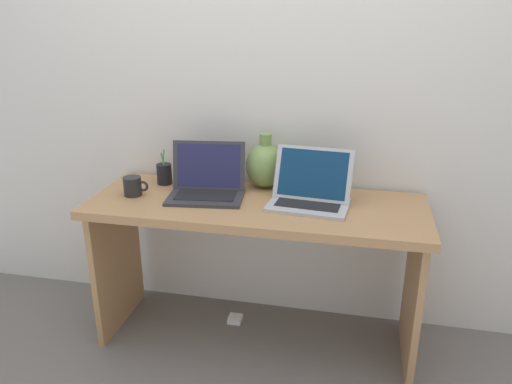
{
  "coord_description": "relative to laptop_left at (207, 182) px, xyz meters",
  "views": [
    {
      "loc": [
        0.43,
        -2.03,
        1.56
      ],
      "look_at": [
        0.0,
        0.0,
        0.79
      ],
      "focal_mm": 34.41,
      "sensor_mm": 36.0,
      "label": 1
    }
  ],
  "objects": [
    {
      "name": "desk",
      "position": [
        0.24,
        -0.05,
        -0.22
      ],
      "size": [
        1.53,
        0.56,
        0.74
      ],
      "color": "#AD7F51",
      "rests_on": "ground"
    },
    {
      "name": "power_brick",
      "position": [
        0.11,
        0.06,
        -0.79
      ],
      "size": [
        0.07,
        0.07,
        0.03
      ],
      "primitive_type": "cube",
      "color": "white",
      "rests_on": "ground"
    },
    {
      "name": "ground_plane",
      "position": [
        0.24,
        -0.05,
        -0.8
      ],
      "size": [
        6.0,
        6.0,
        0.0
      ],
      "primitive_type": "plane",
      "color": "slate"
    },
    {
      "name": "pen_cup",
      "position": [
        -0.26,
        0.11,
        -0.01
      ],
      "size": [
        0.07,
        0.07,
        0.17
      ],
      "color": "black",
      "rests_on": "desk"
    },
    {
      "name": "green_vase",
      "position": [
        0.24,
        0.17,
        0.05
      ],
      "size": [
        0.19,
        0.19,
        0.27
      ],
      "color": "#75934C",
      "rests_on": "desk"
    },
    {
      "name": "laptop_left",
      "position": [
        0.0,
        0.0,
        0.0
      ],
      "size": [
        0.37,
        0.28,
        0.24
      ],
      "color": "#333338",
      "rests_on": "desk"
    },
    {
      "name": "back_wall",
      "position": [
        0.24,
        0.27,
        0.4
      ],
      "size": [
        4.4,
        0.04,
        2.4
      ],
      "primitive_type": "cube",
      "color": "silver",
      "rests_on": "ground"
    },
    {
      "name": "coffee_mug",
      "position": [
        -0.34,
        -0.08,
        -0.02
      ],
      "size": [
        0.12,
        0.08,
        0.09
      ],
      "color": "black",
      "rests_on": "desk"
    },
    {
      "name": "laptop_right",
      "position": [
        0.49,
        -0.01,
        0.0
      ],
      "size": [
        0.37,
        0.28,
        0.24
      ],
      "color": "#B2B2B7",
      "rests_on": "desk"
    }
  ]
}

